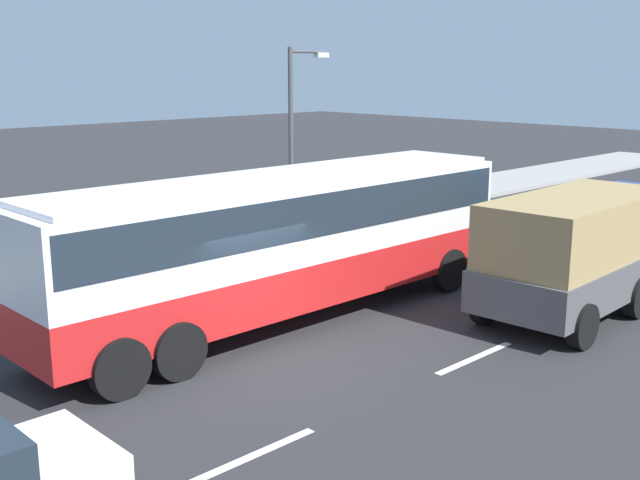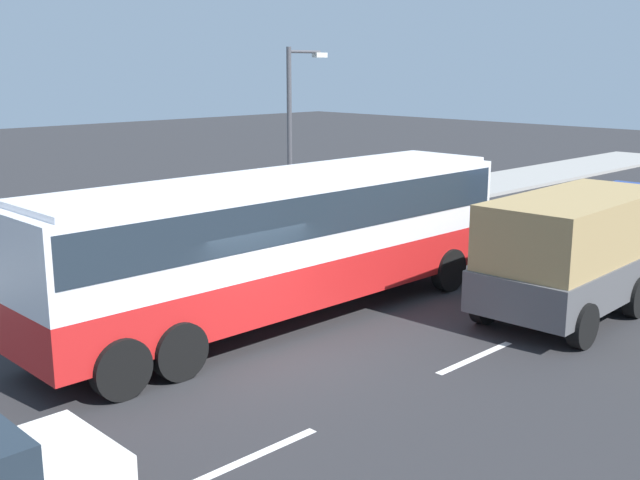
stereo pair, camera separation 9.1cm
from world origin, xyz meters
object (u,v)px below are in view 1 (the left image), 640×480
at_px(cargo_truck, 594,244).
at_px(street_lamp, 295,126).
at_px(coach_bus, 285,230).
at_px(pedestrian_near_curb, 68,221).

xyz_separation_m(cargo_truck, street_lamp, (0.31, 10.81, 2.15)).
relative_size(coach_bus, pedestrian_near_curb, 6.96).
distance_m(coach_bus, pedestrian_near_curb, 8.67).
bearing_deg(cargo_truck, street_lamp, 85.93).
relative_size(cargo_truck, street_lamp, 1.28).
xyz_separation_m(cargo_truck, pedestrian_near_curb, (-6.85, 12.89, -0.37)).
bearing_deg(cargo_truck, coach_bus, 141.26).
xyz_separation_m(coach_bus, pedestrian_near_curb, (-0.96, 8.57, -0.90)).
height_order(coach_bus, pedestrian_near_curb, coach_bus).
relative_size(coach_bus, cargo_truck, 1.57).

